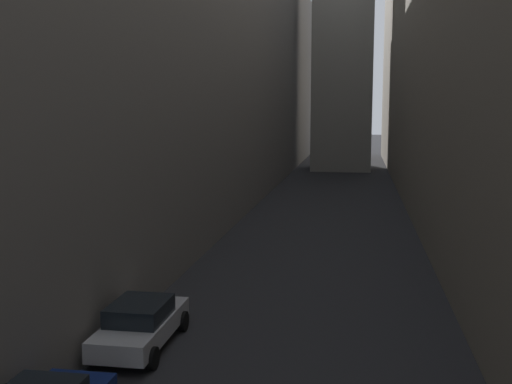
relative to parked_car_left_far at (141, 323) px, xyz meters
The scene contains 4 objects.
ground_plane 25.01m from the parked_car_left_far, 79.86° to the left, with size 264.00×264.00×0.00m, color #232326.
building_block_left 29.57m from the parked_car_left_far, 104.61° to the left, with size 11.67×108.00×23.23m, color slate.
building_block_right 33.06m from the parked_car_left_far, 59.02° to the left, with size 12.16×108.00×24.26m, color #756B5B.
parked_car_left_far is the anchor object (origin of this frame).
Camera 1 is at (2.01, 6.21, 7.24)m, focal length 43.22 mm.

